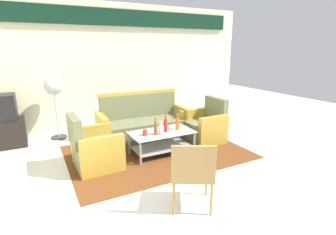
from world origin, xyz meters
The scene contains 15 objects.
ground_plane centered at (0.00, 0.00, 0.00)m, with size 14.00×14.00×0.00m, color white.
wall_back centered at (0.00, 3.05, 1.48)m, with size 6.52×0.19×2.80m.
rug centered at (-0.11, 0.96, 0.01)m, with size 3.04×2.18×0.01m, color brown.
couch centered at (-0.07, 1.65, 0.32)m, with size 1.82×0.80×0.96m.
armchair_left centered at (-1.22, 0.88, 0.29)m, with size 0.72×0.78×0.85m.
armchair_right centered at (1.00, 1.05, 0.29)m, with size 0.72×0.78×0.85m.
coffee_table centered at (-0.06, 0.85, 0.27)m, with size 1.10×0.60×0.40m.
bottle_orange centered at (0.25, 0.85, 0.52)m, with size 0.07×0.07×0.29m.
bottle_clear centered at (-0.12, 0.74, 0.50)m, with size 0.08×0.08×0.23m.
bottle_red centered at (0.00, 0.82, 0.53)m, with size 0.06×0.06×0.31m.
bottle_brown centered at (-0.22, 0.76, 0.52)m, with size 0.06×0.06×0.30m.
cup centered at (-0.39, 0.81, 0.46)m, with size 0.08×0.08×0.10m, color red.
tv_stand centered at (-2.57, 2.55, 0.26)m, with size 0.80×0.50×0.52m, color black.
pedestal_fan centered at (-1.58, 2.60, 1.01)m, with size 0.36×0.36×1.27m.
wicker_chair centered at (-0.48, -0.76, 0.49)m, with size 0.65×0.65×0.84m.
Camera 1 is at (-1.96, -2.98, 1.84)m, focal length 27.68 mm.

